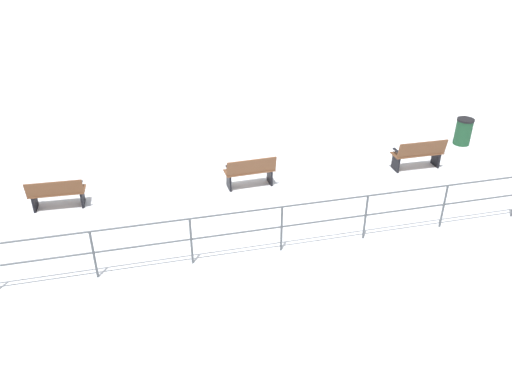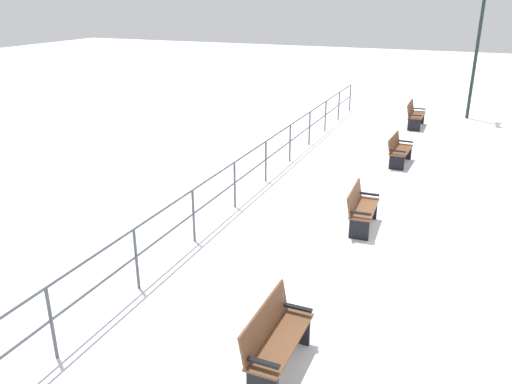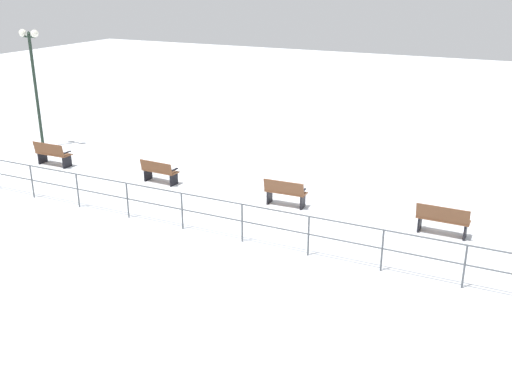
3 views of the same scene
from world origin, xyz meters
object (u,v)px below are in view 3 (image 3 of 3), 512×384
at_px(lamppost_middle, 33,66).
at_px(bench_fifth, 52,154).
at_px(bench_third, 285,192).
at_px(bench_fourth, 159,171).
at_px(bench_second, 443,219).

bearing_deg(lamppost_middle, bench_fifth, -127.56).
relative_size(bench_third, lamppost_middle, 0.28).
relative_size(bench_fourth, lamppost_middle, 0.28).
bearing_deg(bench_fifth, bench_fourth, -88.31).
height_order(bench_second, bench_fourth, bench_second).
xyz_separation_m(bench_third, bench_fifth, (-0.05, 9.91, 0.01)).
distance_m(bench_second, bench_third, 4.95).
xyz_separation_m(bench_fourth, lamppost_middle, (1.71, 7.35, 3.06)).
relative_size(bench_second, bench_fifth, 1.01).
distance_m(bench_third, bench_fourth, 4.96).
relative_size(bench_second, bench_third, 1.08).
height_order(bench_second, lamppost_middle, lamppost_middle).
relative_size(bench_second, bench_fourth, 1.07).
relative_size(bench_second, lamppost_middle, 0.30).
bearing_deg(bench_second, bench_fourth, 89.49).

